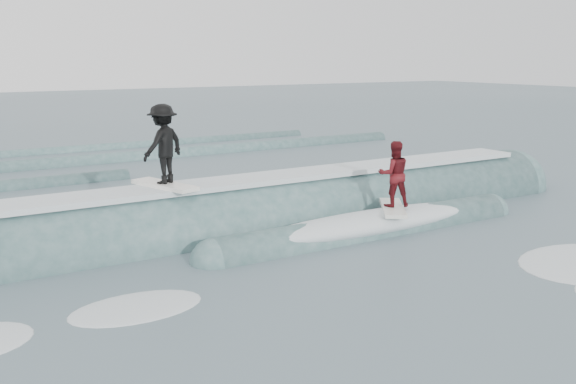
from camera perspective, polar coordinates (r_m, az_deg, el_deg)
ground at (r=13.68m, az=9.17°, el=-7.57°), size 160.00×160.00×0.00m
breaking_wave at (r=17.55m, az=-0.72°, el=-2.90°), size 22.13×4.09×2.62m
surfer_black at (r=15.95m, az=-11.03°, el=4.01°), size 1.45×2.07×2.04m
surfer_red at (r=17.04m, az=9.39°, el=1.29°), size 1.60×1.95×1.83m
whitewater at (r=13.57m, az=14.18°, el=-7.95°), size 15.68×5.84×0.10m
far_swells at (r=28.42m, az=-18.46°, el=2.17°), size 37.81×8.65×0.80m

